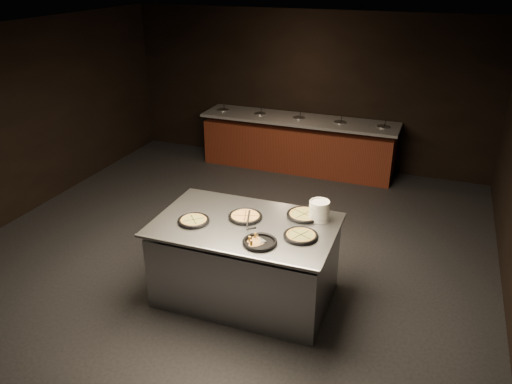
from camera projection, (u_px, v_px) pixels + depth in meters
The scene contains 11 objects.
room at pixel (217, 161), 6.10m from camera, with size 7.02×8.02×2.92m.
salad_bar at pixel (297, 147), 9.54m from camera, with size 3.70×0.83×1.18m.
serving_counter at pixel (246, 262), 5.84m from camera, with size 2.06×1.33×0.99m.
plate_stack at pixel (319, 211), 5.65m from camera, with size 0.23×0.23×0.23m, color white.
pan_veggie_whole at pixel (194, 220), 5.64m from camera, with size 0.36×0.36×0.04m.
pan_cheese_whole at pixel (245, 216), 5.73m from camera, with size 0.39×0.39×0.04m.
pan_cheese_slices_a at pixel (304, 215), 5.77m from camera, with size 0.42×0.42×0.04m.
pan_cheese_slices_b at pixel (260, 242), 5.21m from camera, with size 0.37×0.37×0.04m.
pan_veggie_slices at pixel (301, 235), 5.33m from camera, with size 0.38×0.38×0.04m.
server_left at pixel (248, 219), 5.56m from camera, with size 0.15×0.32×0.16m.
server_right at pixel (254, 232), 5.28m from camera, with size 0.28×0.21×0.16m.
Camera 1 is at (2.48, -5.15, 3.66)m, focal length 35.00 mm.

